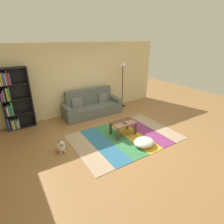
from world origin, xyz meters
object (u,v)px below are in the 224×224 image
Objects in this scene: coffee_table at (123,125)px; tv_remote at (124,123)px; dog at (61,147)px; standing_lamp at (123,70)px; pouf at (144,142)px; couch at (92,106)px; bookshelf at (12,100)px.

tv_remote is at bearing -99.54° from coffee_table.
coffee_table is 0.12m from tv_remote.
standing_lamp is (3.38, 1.96, 1.45)m from dog.
couch is at bearing 94.80° from pouf.
standing_lamp is (1.31, 2.92, 1.50)m from pouf.
bookshelf is 1.04× the size of standing_lamp.
coffee_table is 5.00× the size of tv_remote.
standing_lamp is 12.85× the size of tv_remote.
dog reaches higher than pouf.
standing_lamp is at bearing 56.38° from tv_remote.
couch is 15.07× the size of tv_remote.
coffee_table is at bearing 98.14° from pouf.
standing_lamp reaches higher than tv_remote.
bookshelf reaches higher than couch.
pouf is 1.53× the size of dog.
dog is 0.21× the size of standing_lamp.
pouf is at bearing -79.89° from tv_remote.
couch is 2.83m from pouf.
couch is at bearing 93.35° from coffee_table.
pouf is 4.06× the size of tv_remote.
couch is 2.61m from dog.
tv_remote is at bearing -5.74° from dog.
pouf is (0.24, -2.81, -0.23)m from couch.
coffee_table reaches higher than dog.
couch reaches higher than tv_remote.
couch is 2.05m from tv_remote.
tv_remote is (-0.13, 0.77, 0.32)m from pouf.
standing_lamp is at bearing -2.36° from bookshelf.
couch is 1.17× the size of standing_lamp.
pouf is at bearing -24.98° from dog.
dog is (0.81, -2.13, -0.84)m from bookshelf.
tv_remote is (-1.44, -2.16, -1.18)m from standing_lamp.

